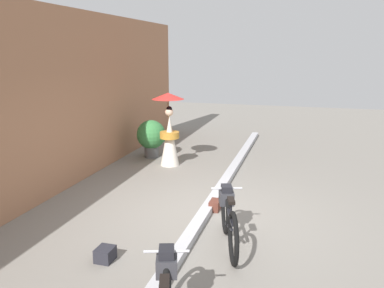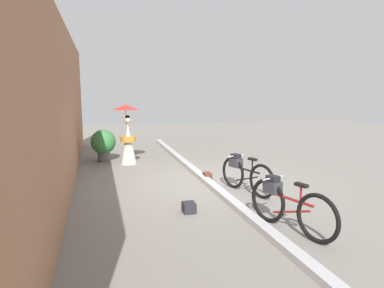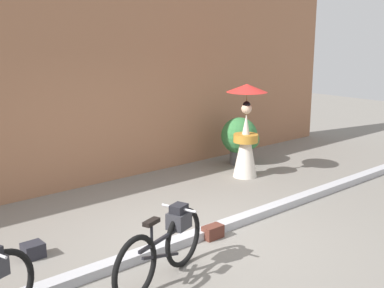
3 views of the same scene
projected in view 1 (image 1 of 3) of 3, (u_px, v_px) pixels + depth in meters
ground_plane at (205, 215)px, 6.95m from camera, size 30.00×30.00×0.00m
building_wall at (36, 104)px, 7.43m from camera, size 14.00×0.40×3.74m
sidewalk_curb at (205, 212)px, 6.94m from camera, size 14.00×0.20×0.12m
bicycle_near_officer at (229, 218)px, 5.80m from camera, size 1.64×0.64×0.83m
person_with_parasol at (169, 129)px, 9.82m from camera, size 0.80×0.80×1.85m
potted_plant_by_door at (152, 136)px, 10.66m from camera, size 0.81×0.79×1.03m
backpack_on_pavement at (106, 254)px, 5.41m from camera, size 0.26×0.23×0.19m
backpack_spare at (215, 205)px, 7.15m from camera, size 0.29×0.18×0.19m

